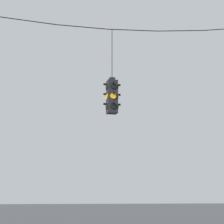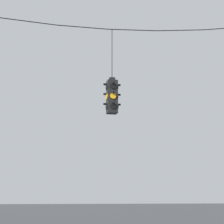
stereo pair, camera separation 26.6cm
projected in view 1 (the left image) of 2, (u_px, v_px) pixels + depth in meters
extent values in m
cylinder|color=black|center=(30.00, 21.00, 14.44)|extent=(1.77, 0.03, 0.12)
cylinder|color=black|center=(83.00, 27.00, 14.83)|extent=(1.77, 0.03, 0.03)
cylinder|color=black|center=(133.00, 30.00, 15.24)|extent=(1.77, 0.03, 0.12)
cylinder|color=black|center=(180.00, 31.00, 15.66)|extent=(1.78, 0.03, 0.21)
cube|color=black|center=(112.00, 97.00, 14.60)|extent=(0.34, 0.34, 1.13)
cube|color=black|center=(112.00, 79.00, 14.72)|extent=(0.19, 0.19, 0.10)
cylinder|color=black|center=(112.00, 53.00, 14.90)|extent=(0.02, 0.02, 1.73)
cylinder|color=black|center=(113.00, 86.00, 14.49)|extent=(0.20, 0.03, 0.20)
cylinder|color=black|center=(114.00, 83.00, 14.46)|extent=(0.07, 0.12, 0.07)
cylinder|color=orange|center=(113.00, 96.00, 14.43)|extent=(0.20, 0.03, 0.20)
cylinder|color=black|center=(114.00, 93.00, 14.40)|extent=(0.07, 0.12, 0.07)
cylinder|color=black|center=(113.00, 106.00, 14.36)|extent=(0.20, 0.03, 0.20)
cylinder|color=black|center=(114.00, 103.00, 14.34)|extent=(0.07, 0.12, 0.07)
cylinder|color=black|center=(111.00, 89.00, 14.84)|extent=(0.20, 0.03, 0.20)
cylinder|color=black|center=(110.00, 86.00, 14.90)|extent=(0.07, 0.12, 0.07)
cylinder|color=orange|center=(111.00, 98.00, 14.78)|extent=(0.20, 0.03, 0.20)
cylinder|color=black|center=(110.00, 96.00, 14.84)|extent=(0.07, 0.12, 0.07)
cylinder|color=black|center=(111.00, 108.00, 14.71)|extent=(0.20, 0.03, 0.20)
cylinder|color=black|center=(110.00, 106.00, 14.78)|extent=(0.07, 0.12, 0.07)
cylinder|color=black|center=(107.00, 87.00, 14.63)|extent=(0.03, 0.20, 0.20)
cylinder|color=black|center=(105.00, 84.00, 14.63)|extent=(0.12, 0.07, 0.07)
cylinder|color=orange|center=(107.00, 97.00, 14.56)|extent=(0.03, 0.20, 0.20)
cylinder|color=black|center=(105.00, 94.00, 14.57)|extent=(0.12, 0.07, 0.07)
cylinder|color=black|center=(107.00, 107.00, 14.50)|extent=(0.03, 0.20, 0.20)
cylinder|color=black|center=(105.00, 104.00, 14.50)|extent=(0.12, 0.07, 0.07)
cylinder|color=black|center=(117.00, 88.00, 14.71)|extent=(0.03, 0.20, 0.20)
cylinder|color=black|center=(119.00, 85.00, 14.74)|extent=(0.12, 0.07, 0.07)
cylinder|color=orange|center=(117.00, 97.00, 14.64)|extent=(0.03, 0.20, 0.20)
cylinder|color=black|center=(119.00, 95.00, 14.67)|extent=(0.12, 0.07, 0.07)
cylinder|color=black|center=(117.00, 107.00, 14.58)|extent=(0.03, 0.20, 0.20)
cylinder|color=black|center=(119.00, 105.00, 14.61)|extent=(0.12, 0.07, 0.07)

